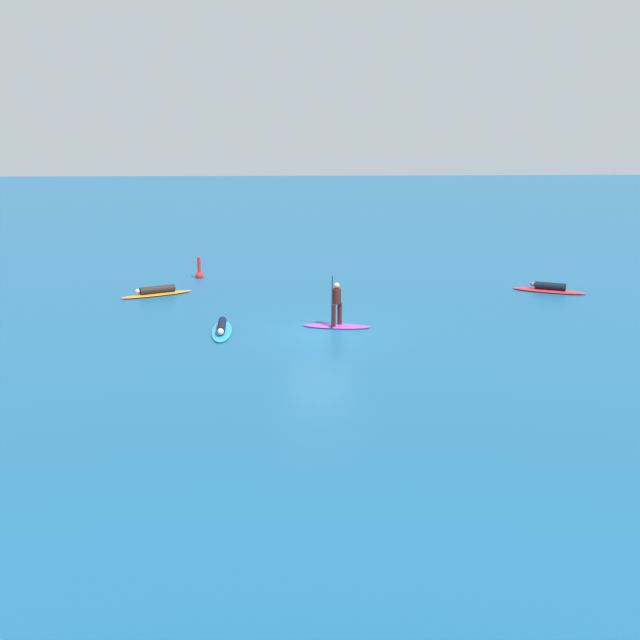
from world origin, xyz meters
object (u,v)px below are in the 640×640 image
(surfer_on_purple_board, at_px, (336,315))
(surfer_on_blue_board, at_px, (222,329))
(marker_buoy, at_px, (199,273))
(surfer_on_orange_board, at_px, (156,292))
(surfer_on_red_board, at_px, (549,289))

(surfer_on_purple_board, distance_m, surfer_on_blue_board, 4.40)
(surfer_on_purple_board, relative_size, surfer_on_blue_board, 0.86)
(marker_buoy, bearing_deg, surfer_on_purple_board, -56.30)
(surfer_on_orange_board, bearing_deg, surfer_on_blue_board, 91.91)
(surfer_on_purple_board, bearing_deg, surfer_on_orange_board, -27.33)
(surfer_on_orange_board, xyz_separation_m, surfer_on_red_board, (17.49, 0.26, -0.02))
(surfer_on_red_board, distance_m, marker_buoy, 16.35)
(surfer_on_orange_board, relative_size, marker_buoy, 2.85)
(marker_buoy, bearing_deg, surfer_on_blue_board, -79.49)
(marker_buoy, bearing_deg, surfer_on_orange_board, -112.02)
(surfer_on_blue_board, bearing_deg, marker_buoy, -171.32)
(surfer_on_purple_board, bearing_deg, surfer_on_blue_board, 16.85)
(surfer_on_orange_board, xyz_separation_m, surfer_on_blue_board, (3.35, -6.17, -0.02))
(surfer_on_purple_board, height_order, surfer_on_blue_board, surfer_on_purple_board)
(surfer_on_purple_board, xyz_separation_m, surfer_on_blue_board, (-4.34, -0.64, -0.35))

